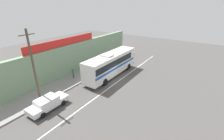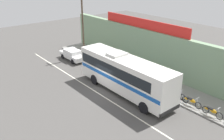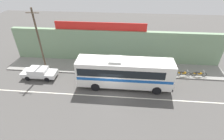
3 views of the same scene
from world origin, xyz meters
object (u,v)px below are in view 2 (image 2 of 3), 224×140
(utility_pole, at_px, (83,25))
(pedestrian_far_left, at_px, (170,79))
(motorcycle_blue, at_px, (176,93))
(intercity_bus, at_px, (124,73))
(pedestrian_by_curb, at_px, (126,60))
(motorcycle_black, at_px, (212,111))
(pedestrian_far_right, at_px, (156,76))
(motorcycle_orange, at_px, (191,101))
(parked_car, at_px, (73,54))

(utility_pole, height_order, pedestrian_far_left, utility_pole)
(motorcycle_blue, bearing_deg, utility_pole, -178.61)
(intercity_bus, xyz_separation_m, pedestrian_by_curb, (-4.13, 4.09, -0.93))
(motorcycle_black, height_order, pedestrian_far_left, pedestrian_far_left)
(pedestrian_by_curb, bearing_deg, pedestrian_far_right, -7.73)
(pedestrian_by_curb, bearing_deg, motorcycle_black, -7.03)
(motorcycle_blue, height_order, motorcycle_orange, same)
(pedestrian_far_right, bearing_deg, pedestrian_far_left, 27.56)
(intercity_bus, relative_size, parked_car, 2.49)
(parked_car, xyz_separation_m, pedestrian_far_right, (12.05, 2.52, 0.38))
(motorcycle_orange, bearing_deg, motorcycle_blue, 174.76)
(motorcycle_blue, relative_size, pedestrian_by_curb, 1.14)
(intercity_bus, relative_size, motorcycle_orange, 5.83)
(intercity_bus, distance_m, pedestrian_far_left, 4.83)
(pedestrian_far_right, distance_m, pedestrian_by_curb, 5.26)
(parked_car, distance_m, motorcycle_orange, 16.85)
(motorcycle_blue, distance_m, motorcycle_orange, 1.73)
(motorcycle_blue, bearing_deg, pedestrian_by_curb, 171.64)
(pedestrian_far_right, bearing_deg, utility_pole, -175.89)
(motorcycle_orange, height_order, pedestrian_far_left, pedestrian_far_left)
(pedestrian_far_right, bearing_deg, pedestrian_by_curb, 172.27)
(motorcycle_orange, bearing_deg, pedestrian_far_left, 158.13)
(utility_pole, distance_m, pedestrian_by_curb, 7.63)
(utility_pole, bearing_deg, pedestrian_far_left, 6.69)
(motorcycle_blue, height_order, pedestrian_by_curb, pedestrian_by_curb)
(utility_pole, xyz_separation_m, motorcycle_blue, (14.87, 0.36, -3.90))
(motorcycle_orange, xyz_separation_m, pedestrian_far_left, (-3.36, 1.35, 0.55))
(parked_car, distance_m, motorcycle_blue, 15.16)
(intercity_bus, bearing_deg, pedestrian_far_right, 72.26)
(utility_pole, bearing_deg, motorcycle_blue, 1.39)
(intercity_bus, height_order, motorcycle_black, intercity_bus)
(intercity_bus, bearing_deg, utility_pole, 166.85)
(intercity_bus, distance_m, pedestrian_far_right, 3.67)
(intercity_bus, height_order, motorcycle_blue, intercity_bus)
(intercity_bus, bearing_deg, motorcycle_orange, 25.26)
(motorcycle_black, bearing_deg, intercity_bus, -161.34)
(utility_pole, distance_m, motorcycle_blue, 15.38)
(pedestrian_far_right, bearing_deg, motorcycle_black, -6.49)
(motorcycle_blue, distance_m, pedestrian_far_right, 3.07)
(pedestrian_far_left, bearing_deg, pedestrian_far_right, -152.44)
(parked_car, relative_size, utility_pole, 0.53)
(parked_car, bearing_deg, motorcycle_blue, 7.68)
(intercity_bus, height_order, pedestrian_by_curb, intercity_bus)
(parked_car, bearing_deg, intercity_bus, -4.48)
(utility_pole, distance_m, motorcycle_black, 18.98)
(motorcycle_blue, distance_m, pedestrian_by_curb, 8.30)
(motorcycle_blue, xyz_separation_m, motorcycle_orange, (1.72, -0.16, 0.00))
(parked_car, distance_m, pedestrian_by_curb, 7.57)
(motorcycle_blue, distance_m, pedestrian_far_left, 2.10)
(parked_car, height_order, motorcycle_black, parked_car)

